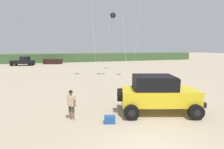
# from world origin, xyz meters

# --- Properties ---
(dune_ridge) EXTENTS (90.00, 7.49, 2.25)m
(dune_ridge) POSITION_xyz_m (-5.99, 45.88, 1.13)
(dune_ridge) COLOR #426038
(dune_ridge) RESTS_ON ground_plane
(jeep) EXTENTS (5.01, 3.55, 2.26)m
(jeep) POSITION_xyz_m (2.48, 3.63, 1.20)
(jeep) COLOR yellow
(jeep) RESTS_ON ground_plane
(person_watching) EXTENTS (0.47, 0.49, 1.67)m
(person_watching) POSITION_xyz_m (-2.50, 4.11, 0.94)
(person_watching) COLOR #8C664C
(person_watching) RESTS_ON ground_plane
(cooler_box) EXTENTS (0.64, 0.50, 0.38)m
(cooler_box) POSITION_xyz_m (-0.66, 3.12, 0.19)
(cooler_box) COLOR #23519E
(cooler_box) RESTS_ON ground_plane
(distant_pickup) EXTENTS (4.90, 3.26, 1.98)m
(distant_pickup) POSITION_xyz_m (-10.00, 37.05, 0.94)
(distant_pickup) COLOR black
(distant_pickup) RESTS_ON ground_plane
(distant_sedan) EXTENTS (4.51, 2.86, 1.20)m
(distant_sedan) POSITION_xyz_m (-3.87, 38.93, 0.60)
(distant_sedan) COLOR black
(distant_sedan) RESTS_ON ground_plane
(kite_blue_swept) EXTENTS (3.31, 1.77, 8.37)m
(kite_blue_swept) POSITION_xyz_m (3.98, 16.68, 7.86)
(kite_blue_swept) COLOR black
(kite_blue_swept) RESTS_ON ground_plane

